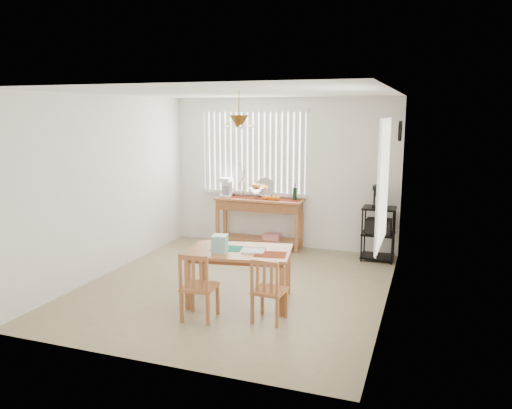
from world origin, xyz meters
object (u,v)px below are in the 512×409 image
at_px(wire_cart, 378,228).
at_px(sideboard, 260,211).
at_px(dining_table, 240,256).
at_px(cart_items, 380,197).
at_px(chair_left, 198,287).
at_px(chair_right, 268,291).

bearing_deg(wire_cart, sideboard, 176.83).
relative_size(sideboard, wire_cart, 1.78).
relative_size(sideboard, dining_table, 1.13).
relative_size(cart_items, chair_left, 0.45).
bearing_deg(chair_left, wire_cart, 61.29).
distance_m(wire_cart, chair_left, 3.51).
height_order(wire_cart, chair_left, wire_cart).
height_order(wire_cart, chair_right, wire_cart).
distance_m(chair_left, chair_right, 0.80).
xyz_separation_m(wire_cart, dining_table, (-1.44, -2.40, 0.07)).
bearing_deg(wire_cart, chair_right, -107.61).
relative_size(sideboard, cart_items, 4.32).
distance_m(sideboard, dining_table, 2.58).
bearing_deg(chair_left, dining_table, 70.14).
xyz_separation_m(sideboard, dining_table, (0.61, -2.51, -0.06)).
bearing_deg(chair_right, dining_table, 138.28).
bearing_deg(dining_table, wire_cart, 59.01).
bearing_deg(wire_cart, dining_table, -120.99).
bearing_deg(sideboard, wire_cart, -3.17).
height_order(sideboard, cart_items, cart_items).
bearing_deg(chair_right, chair_left, -165.02).
bearing_deg(cart_items, chair_right, -107.55).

